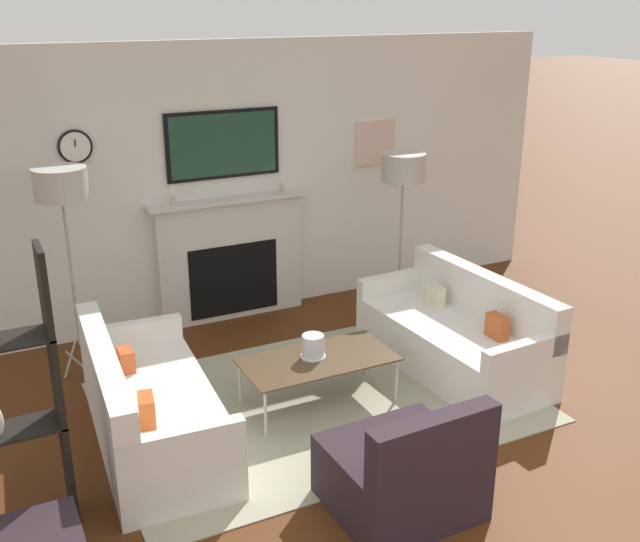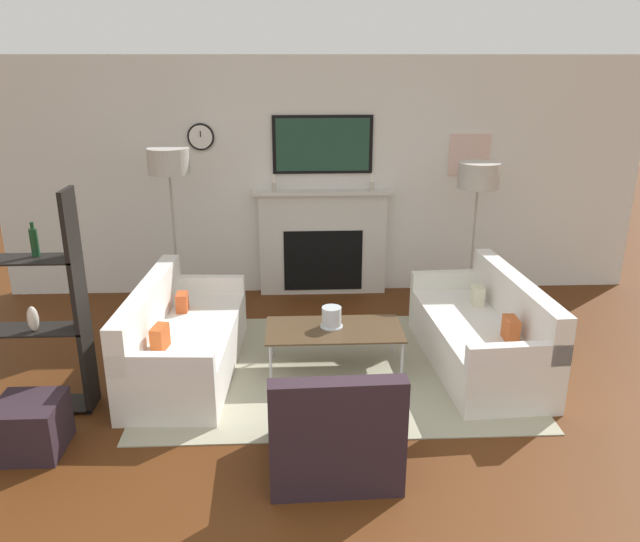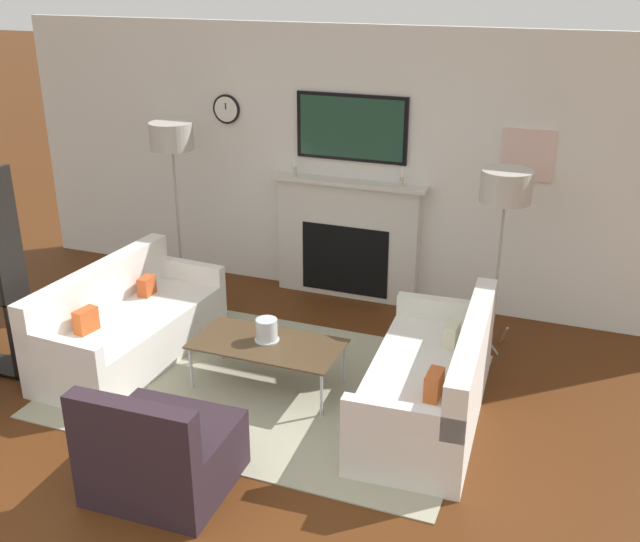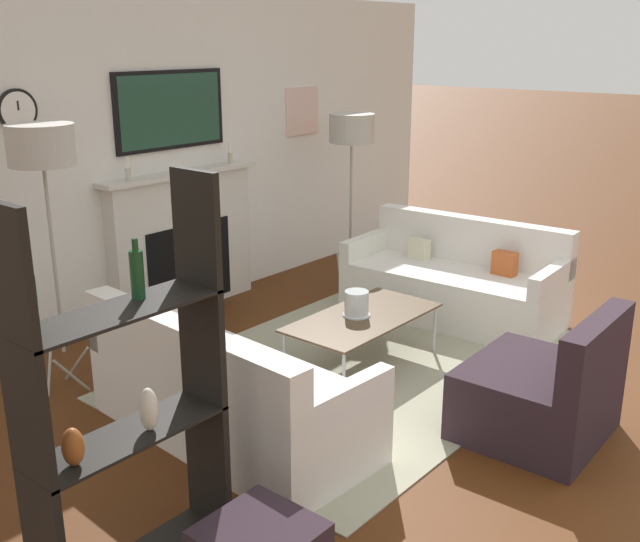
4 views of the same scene
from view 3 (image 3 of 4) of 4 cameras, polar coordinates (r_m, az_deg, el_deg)
fireplace_wall at (r=7.51m, az=2.43°, el=7.07°), size 7.39×0.28×2.70m
area_rug at (r=6.23m, az=-3.91°, el=-8.63°), size 3.29×2.29×0.01m
couch_left at (r=6.72m, az=-14.47°, el=-4.20°), size 0.91×1.87×0.81m
couch_right at (r=5.72m, az=8.49°, el=-8.57°), size 0.91×1.85×0.83m
armchair at (r=5.09m, az=-12.04°, el=-13.46°), size 0.88×0.82×0.82m
coffee_table at (r=6.04m, az=-4.01°, el=-5.69°), size 1.21×0.61×0.40m
hurricane_candle at (r=6.04m, az=-4.08°, el=-4.60°), size 0.20×0.20×0.19m
floor_lamp_left at (r=7.45m, az=-11.24°, el=9.88°), size 0.42×0.42×1.81m
floor_lamp_right at (r=6.44m, az=13.99°, el=6.13°), size 0.43×0.43×1.65m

